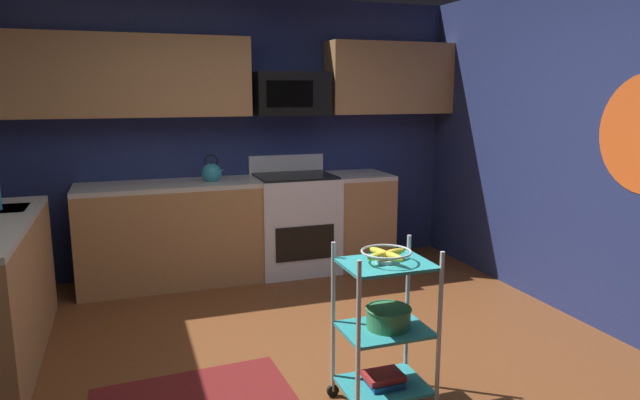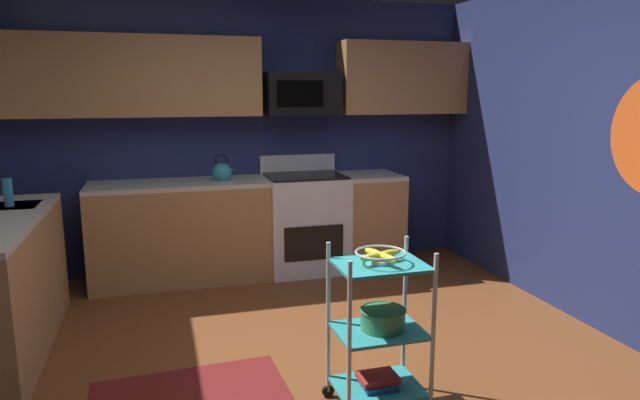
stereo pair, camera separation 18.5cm
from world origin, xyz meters
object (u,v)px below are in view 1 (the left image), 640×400
object	(u,v)px
fruit_bowl	(386,254)
oven_range	(295,222)
mixing_bowl_large	(388,317)
rolling_cart	(384,329)
book_stack	(383,379)
microwave	(290,94)
kettle	(212,173)

from	to	relation	value
fruit_bowl	oven_range	bearing A→B (deg)	84.37
mixing_bowl_large	rolling_cart	bearing A→B (deg)	-180.00
oven_range	rolling_cart	world-z (taller)	oven_range
fruit_bowl	mixing_bowl_large	size ratio (longest dim) A/B	1.08
mixing_bowl_large	book_stack	xyz separation A→B (m)	(-0.02, -0.00, -0.36)
rolling_cart	fruit_bowl	world-z (taller)	rolling_cart
microwave	rolling_cart	distance (m)	2.91
book_stack	kettle	world-z (taller)	kettle
book_stack	kettle	bearing A→B (deg)	102.05
oven_range	kettle	world-z (taller)	kettle
microwave	fruit_bowl	xyz separation A→B (m)	(-0.25, -2.62, -0.82)
oven_range	fruit_bowl	bearing A→B (deg)	-95.63
fruit_bowl	kettle	distance (m)	2.57
rolling_cart	mixing_bowl_large	bearing A→B (deg)	0.00
rolling_cart	mixing_bowl_large	world-z (taller)	rolling_cart
microwave	book_stack	distance (m)	3.05
microwave	rolling_cart	size ratio (longest dim) A/B	0.77
oven_range	microwave	bearing A→B (deg)	90.26
oven_range	fruit_bowl	world-z (taller)	oven_range
fruit_bowl	kettle	size ratio (longest dim) A/B	1.03
fruit_bowl	mixing_bowl_large	bearing A→B (deg)	0.00
rolling_cart	book_stack	bearing A→B (deg)	0.00
rolling_cart	fruit_bowl	xyz separation A→B (m)	(0.00, 0.00, 0.42)
fruit_bowl	mixing_bowl_large	xyz separation A→B (m)	(0.02, 0.00, -0.36)
kettle	microwave	bearing A→B (deg)	7.89
mixing_bowl_large	kettle	world-z (taller)	kettle
rolling_cart	book_stack	world-z (taller)	rolling_cart
oven_range	mixing_bowl_large	size ratio (longest dim) A/B	4.37
mixing_bowl_large	kettle	bearing A→B (deg)	102.52
oven_range	rolling_cart	size ratio (longest dim) A/B	1.20
oven_range	microwave	size ratio (longest dim) A/B	1.57
mixing_bowl_large	oven_range	bearing A→B (deg)	84.86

